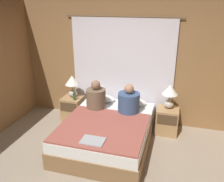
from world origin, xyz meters
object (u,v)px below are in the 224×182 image
at_px(nightstand_right, 167,121).
at_px(beer_bottle_on_left_stand, 74,96).
at_px(lamp_right, 170,93).
at_px(bed, 108,132).
at_px(nightstand_left, 73,108).
at_px(person_left_in_bed, 96,98).
at_px(person_right_in_bed, 129,102).
at_px(laptop_on_bed, 93,141).
at_px(pillow_left, 103,98).
at_px(pillow_right, 134,102).
at_px(lamp_left, 72,83).

distance_m(nightstand_right, beer_bottle_on_left_stand, 1.96).
bearing_deg(lamp_right, beer_bottle_on_left_stand, -175.27).
distance_m(bed, nightstand_left, 1.24).
distance_m(lamp_right, beer_bottle_on_left_stand, 1.95).
height_order(nightstand_right, person_left_in_bed, person_left_in_bed).
relative_size(nightstand_left, person_right_in_bed, 0.91).
distance_m(bed, lamp_right, 1.40).
distance_m(nightstand_right, person_left_in_bed, 1.48).
distance_m(nightstand_left, lamp_right, 2.11).
bearing_deg(lamp_right, laptop_on_bed, -124.05).
bearing_deg(pillow_left, pillow_right, 0.00).
xyz_separation_m(lamp_right, pillow_left, (-1.35, 0.03, -0.28)).
bearing_deg(nightstand_right, laptop_on_bed, -125.06).
xyz_separation_m(nightstand_right, lamp_left, (-2.03, 0.06, 0.57)).
height_order(nightstand_left, person_right_in_bed, person_right_in_bed).
bearing_deg(lamp_right, bed, -143.27).
xyz_separation_m(pillow_left, beer_bottle_on_left_stand, (-0.58, -0.19, 0.06)).
height_order(nightstand_right, lamp_right, lamp_right).
xyz_separation_m(bed, lamp_left, (-1.02, 0.76, 0.59)).
bearing_deg(beer_bottle_on_left_stand, lamp_right, 4.73).
relative_size(person_left_in_bed, laptop_on_bed, 1.64).
distance_m(nightstand_left, pillow_left, 0.75).
distance_m(lamp_left, pillow_left, 0.74).
distance_m(nightstand_left, person_left_in_bed, 0.85).
height_order(bed, beer_bottle_on_left_stand, beer_bottle_on_left_stand).
distance_m(lamp_left, person_left_in_bed, 0.75).
xyz_separation_m(nightstand_right, beer_bottle_on_left_stand, (-1.93, -0.10, 0.34)).
relative_size(bed, laptop_on_bed, 5.52).
bearing_deg(nightstand_right, person_right_in_bed, -157.99).
bearing_deg(laptop_on_bed, pillow_left, 102.13).
bearing_deg(bed, person_right_in_bed, 54.40).
bearing_deg(nightstand_right, beer_bottle_on_left_stand, -176.93).
height_order(pillow_right, laptop_on_bed, pillow_right).
xyz_separation_m(nightstand_left, person_left_in_bed, (0.66, -0.29, 0.45)).
height_order(bed, nightstand_left, nightstand_left).
bearing_deg(person_left_in_bed, pillow_left, 85.80).
distance_m(pillow_left, beer_bottle_on_left_stand, 0.61).
xyz_separation_m(nightstand_left, lamp_left, (0.00, 0.06, 0.57)).
bearing_deg(lamp_right, nightstand_left, -178.42).
bearing_deg(laptop_on_bed, nightstand_right, 54.94).
relative_size(lamp_left, laptop_on_bed, 1.35).
relative_size(nightstand_right, laptop_on_bed, 1.46).
bearing_deg(lamp_left, pillow_left, 2.21).
relative_size(pillow_left, pillow_right, 1.00).
height_order(lamp_left, person_left_in_bed, person_left_in_bed).
xyz_separation_m(nightstand_right, pillow_right, (-0.69, 0.08, 0.28)).
distance_m(bed, laptop_on_bed, 0.80).
xyz_separation_m(bed, beer_bottle_on_left_stand, (-0.91, 0.60, 0.37)).
xyz_separation_m(bed, pillow_right, (0.33, 0.79, 0.31)).
distance_m(lamp_left, laptop_on_bed, 1.84).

